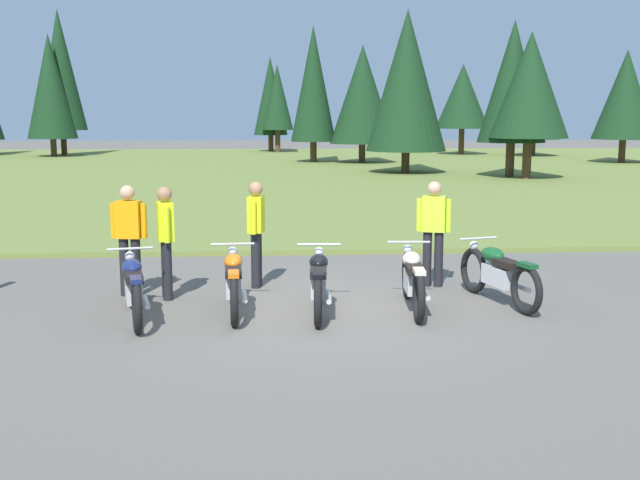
% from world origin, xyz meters
% --- Properties ---
extents(ground_plane, '(140.00, 140.00, 0.00)m').
position_xyz_m(ground_plane, '(0.00, 0.00, 0.00)').
color(ground_plane, '#605B54').
extents(grass_moorland, '(80.00, 44.00, 0.10)m').
position_xyz_m(grass_moorland, '(0.00, 26.28, 0.05)').
color(grass_moorland, olive).
rests_on(grass_moorland, ground).
extents(forest_treeline, '(41.25, 26.61, 9.12)m').
position_xyz_m(forest_treeline, '(0.00, 33.05, 4.12)').
color(forest_treeline, '#47331E').
rests_on(forest_treeline, ground).
extents(motorcycle_navy, '(0.74, 2.07, 0.88)m').
position_xyz_m(motorcycle_navy, '(-2.54, -0.30, 0.44)').
color(motorcycle_navy, black).
rests_on(motorcycle_navy, ground).
extents(motorcycle_orange, '(0.62, 2.10, 0.88)m').
position_xyz_m(motorcycle_orange, '(-1.23, -0.02, 0.44)').
color(motorcycle_orange, black).
rests_on(motorcycle_orange, ground).
extents(motorcycle_black, '(0.62, 2.10, 0.88)m').
position_xyz_m(motorcycle_black, '(-0.06, -0.13, 0.44)').
color(motorcycle_black, black).
rests_on(motorcycle_black, ground).
extents(motorcycle_cream, '(0.62, 2.10, 0.88)m').
position_xyz_m(motorcycle_cream, '(1.26, -0.01, 0.44)').
color(motorcycle_cream, black).
rests_on(motorcycle_cream, ground).
extents(motorcycle_british_green, '(0.79, 2.05, 0.88)m').
position_xyz_m(motorcycle_british_green, '(2.56, 0.28, 0.44)').
color(motorcycle_british_green, black).
rests_on(motorcycle_british_green, ground).
extents(rider_in_hivis_vest, '(0.29, 0.54, 1.67)m').
position_xyz_m(rider_in_hivis_vest, '(-2.25, 0.85, 0.95)').
color(rider_in_hivis_vest, black).
rests_on(rider_in_hivis_vest, ground).
extents(rider_with_back_turned, '(0.55, 0.26, 1.67)m').
position_xyz_m(rider_with_back_turned, '(-2.82, 1.09, 0.95)').
color(rider_with_back_turned, black).
rests_on(rider_with_back_turned, ground).
extents(rider_checking_bike, '(0.53, 0.32, 1.67)m').
position_xyz_m(rider_checking_bike, '(1.85, 1.43, 0.95)').
color(rider_checking_bike, black).
rests_on(rider_checking_bike, ground).
extents(rider_near_row_end, '(0.28, 0.54, 1.67)m').
position_xyz_m(rider_near_row_end, '(-0.94, 1.57, 0.95)').
color(rider_near_row_end, black).
rests_on(rider_near_row_end, ground).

